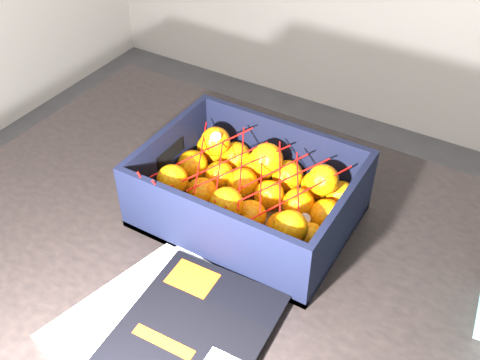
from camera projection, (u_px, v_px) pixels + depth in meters
The scene contains 6 objects.
room_shell at pixel (243, 9), 0.55m from camera, with size 3.54×3.54×2.50m.
table at pixel (247, 280), 1.05m from camera, with size 1.21×0.81×0.75m.
magazine_stack at pixel (169, 330), 0.84m from camera, with size 0.32×0.32×0.02m.
produce_crate at pixel (248, 199), 1.02m from camera, with size 0.37×0.28×0.13m.
clementine_heap at pixel (248, 196), 1.01m from camera, with size 0.34×0.25×0.11m.
mesh_net at pixel (241, 174), 0.97m from camera, with size 0.30×0.24×0.09m.
Camera 1 is at (0.27, -0.45, 1.47)m, focal length 42.10 mm.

